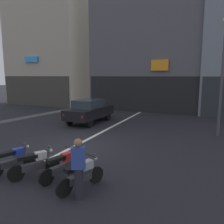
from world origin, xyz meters
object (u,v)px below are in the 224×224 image
at_px(motorcycle_red_row_centre, 62,165).
at_px(motorcycle_silver_row_right_mid, 81,174).
at_px(car_black_crossing_near, 89,110).
at_px(motorcycle_blue_row_leftmost, 13,160).
at_px(motorcycle_white_row_left_mid, 35,164).
at_px(street_lamp, 223,65).
at_px(person_by_motorcycles, 79,169).

relative_size(motorcycle_red_row_centre, motorcycle_silver_row_right_mid, 1.02).
relative_size(car_black_crossing_near, motorcycle_blue_row_leftmost, 2.60).
bearing_deg(motorcycle_white_row_left_mid, street_lamp, 54.86).
height_order(street_lamp, motorcycle_red_row_centre, street_lamp).
bearing_deg(motorcycle_red_row_centre, car_black_crossing_near, 113.68).
bearing_deg(motorcycle_blue_row_leftmost, motorcycle_silver_row_right_mid, -0.82).
bearing_deg(motorcycle_silver_row_right_mid, street_lamp, 64.82).
relative_size(car_black_crossing_near, person_by_motorcycles, 2.49).
height_order(street_lamp, motorcycle_silver_row_right_mid, street_lamp).
xyz_separation_m(motorcycle_blue_row_leftmost, person_by_motorcycles, (2.91, -0.49, 0.40)).
bearing_deg(motorcycle_silver_row_right_mid, motorcycle_blue_row_leftmost, 179.18).
xyz_separation_m(car_black_crossing_near, motorcycle_white_row_left_mid, (2.57, -8.15, -0.43)).
height_order(car_black_crossing_near, motorcycle_silver_row_right_mid, car_black_crossing_near).
height_order(motorcycle_red_row_centre, motorcycle_silver_row_right_mid, same).
bearing_deg(motorcycle_silver_row_right_mid, motorcycle_red_row_centre, 159.92).
bearing_deg(person_by_motorcycles, car_black_crossing_near, 117.76).
distance_m(motorcycle_blue_row_leftmost, person_by_motorcycles, 2.98).
xyz_separation_m(car_black_crossing_near, motorcycle_silver_row_right_mid, (4.38, -8.24, -0.43)).
bearing_deg(street_lamp, person_by_motorcycles, -112.85).
bearing_deg(motorcycle_silver_row_right_mid, person_by_motorcycles, -66.19).
relative_size(car_black_crossing_near, motorcycle_red_row_centre, 2.57).
bearing_deg(motorcycle_red_row_centre, motorcycle_blue_row_leftmost, -170.82).
bearing_deg(person_by_motorcycles, street_lamp, 67.15).
relative_size(street_lamp, motorcycle_silver_row_right_mid, 3.93).
xyz_separation_m(street_lamp, person_by_motorcycles, (-3.57, -8.46, -2.97)).
xyz_separation_m(motorcycle_blue_row_leftmost, motorcycle_silver_row_right_mid, (2.72, -0.04, 0.00)).
bearing_deg(car_black_crossing_near, person_by_motorcycles, -62.24).
bearing_deg(motorcycle_blue_row_leftmost, motorcycle_red_row_centre, 9.18).
bearing_deg(motorcycle_red_row_centre, street_lamp, 58.69).
height_order(motorcycle_silver_row_right_mid, person_by_motorcycles, person_by_motorcycles).
distance_m(street_lamp, motorcycle_red_row_centre, 9.60).
distance_m(motorcycle_white_row_left_mid, motorcycle_red_row_centre, 0.93).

